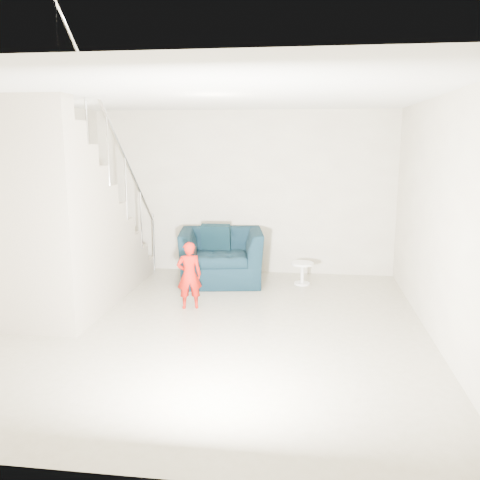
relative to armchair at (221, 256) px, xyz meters
name	(u,v)px	position (x,y,z in m)	size (l,w,h in m)	color
floor	(214,329)	(0.26, -2.05, -0.41)	(5.50, 5.50, 0.00)	gray
ceiling	(212,94)	(0.26, -2.05, 2.29)	(5.50, 5.50, 0.00)	silver
back_wall	(243,193)	(0.26, 0.70, 0.94)	(5.00, 5.00, 0.00)	#ACA08C
front_wall	(131,282)	(0.26, -4.80, 0.94)	(5.00, 5.00, 0.00)	#ACA08C
left_wall	(9,213)	(-2.24, -2.05, 0.94)	(5.50, 5.50, 0.00)	#ACA08C
right_wall	(441,221)	(2.76, -2.05, 0.94)	(5.50, 5.50, 0.00)	#ACA08C
armchair	(221,256)	(0.00, 0.00, 0.00)	(1.27, 1.11, 0.83)	black
toddler	(189,275)	(-0.21, -1.34, 0.04)	(0.33, 0.22, 0.90)	#921B04
side_table	(302,270)	(1.27, 0.01, -0.18)	(0.35, 0.35, 0.35)	white
staircase	(72,238)	(-1.74, -1.50, 0.53)	(1.02, 3.03, 3.62)	#ADA089
cushion	(216,238)	(-0.13, 0.26, 0.24)	(0.47, 0.13, 0.45)	black
throw	(186,250)	(-0.53, -0.12, 0.11)	(0.05, 0.47, 0.52)	black
phone	(195,251)	(-0.12, -1.34, 0.37)	(0.02, 0.05, 0.10)	black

